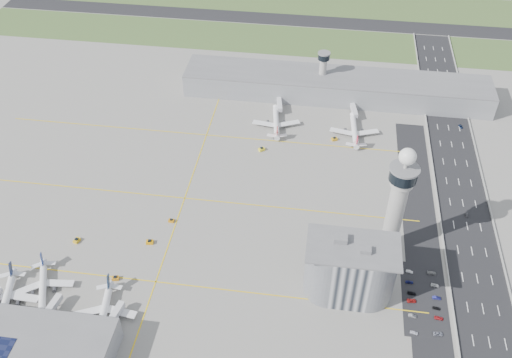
# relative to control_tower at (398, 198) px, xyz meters

# --- Properties ---
(ground) EXTENTS (1000.00, 1000.00, 0.00)m
(ground) POSITION_rel_control_tower_xyz_m (-72.00, -8.00, -35.04)
(ground) COLOR gray
(grass_strip_0) EXTENTS (480.00, 50.00, 0.08)m
(grass_strip_0) POSITION_rel_control_tower_xyz_m (-92.00, 217.00, -35.00)
(grass_strip_0) COLOR #3D5628
(grass_strip_0) RESTS_ON ground
(grass_strip_1) EXTENTS (480.00, 60.00, 0.08)m
(grass_strip_1) POSITION_rel_control_tower_xyz_m (-92.00, 292.00, -35.00)
(grass_strip_1) COLOR #3D5528
(grass_strip_1) RESTS_ON ground
(runway) EXTENTS (480.00, 22.00, 0.10)m
(runway) POSITION_rel_control_tower_xyz_m (-92.00, 254.00, -34.98)
(runway) COLOR black
(runway) RESTS_ON ground
(highway) EXTENTS (28.00, 500.00, 0.10)m
(highway) POSITION_rel_control_tower_xyz_m (43.00, -8.00, -34.99)
(highway) COLOR black
(highway) RESTS_ON ground
(barrier_left) EXTENTS (0.60, 500.00, 1.20)m
(barrier_left) POSITION_rel_control_tower_xyz_m (29.00, -8.00, -34.44)
(barrier_left) COLOR #9E9E99
(barrier_left) RESTS_ON ground
(barrier_right) EXTENTS (0.60, 500.00, 1.20)m
(barrier_right) POSITION_rel_control_tower_xyz_m (57.00, -8.00, -34.44)
(barrier_right) COLOR #9E9E99
(barrier_right) RESTS_ON ground
(landside_road) EXTENTS (18.00, 260.00, 0.08)m
(landside_road) POSITION_rel_control_tower_xyz_m (18.00, -18.00, -35.00)
(landside_road) COLOR black
(landside_road) RESTS_ON ground
(parking_lot) EXTENTS (20.00, 44.00, 0.10)m
(parking_lot) POSITION_rel_control_tower_xyz_m (16.00, -30.00, -34.99)
(parking_lot) COLOR black
(parking_lot) RESTS_ON ground
(taxiway_line_h_0) EXTENTS (260.00, 0.60, 0.01)m
(taxiway_line_h_0) POSITION_rel_control_tower_xyz_m (-112.00, -38.00, -35.04)
(taxiway_line_h_0) COLOR yellow
(taxiway_line_h_0) RESTS_ON ground
(taxiway_line_h_1) EXTENTS (260.00, 0.60, 0.01)m
(taxiway_line_h_1) POSITION_rel_control_tower_xyz_m (-112.00, 22.00, -35.04)
(taxiway_line_h_1) COLOR yellow
(taxiway_line_h_1) RESTS_ON ground
(taxiway_line_h_2) EXTENTS (260.00, 0.60, 0.01)m
(taxiway_line_h_2) POSITION_rel_control_tower_xyz_m (-112.00, 82.00, -35.04)
(taxiway_line_h_2) COLOR yellow
(taxiway_line_h_2) RESTS_ON ground
(taxiway_line_v) EXTENTS (0.60, 260.00, 0.01)m
(taxiway_line_v) POSITION_rel_control_tower_xyz_m (-112.00, 22.00, -35.04)
(taxiway_line_v) COLOR yellow
(taxiway_line_v) RESTS_ON ground
(control_tower) EXTENTS (14.00, 14.00, 64.50)m
(control_tower) POSITION_rel_control_tower_xyz_m (0.00, 0.00, 0.00)
(control_tower) COLOR #ADAAA5
(control_tower) RESTS_ON ground
(secondary_tower) EXTENTS (8.60, 8.60, 31.90)m
(secondary_tower) POSITION_rel_control_tower_xyz_m (-42.00, 142.00, -16.24)
(secondary_tower) COLOR #ADAAA5
(secondary_tower) RESTS_ON ground
(admin_building) EXTENTS (42.00, 24.00, 33.50)m
(admin_building) POSITION_rel_control_tower_xyz_m (-20.01, -30.00, -19.74)
(admin_building) COLOR #B2B2B7
(admin_building) RESTS_ON ground
(terminal_pier) EXTENTS (210.00, 32.00, 15.80)m
(terminal_pier) POSITION_rel_control_tower_xyz_m (-32.00, 140.00, -27.14)
(terminal_pier) COLOR gray
(terminal_pier) RESTS_ON ground
(near_terminal) EXTENTS (84.00, 42.00, 13.00)m
(near_terminal) POSITION_rel_control_tower_xyz_m (-160.07, -90.02, -28.62)
(near_terminal) COLOR gray
(near_terminal) RESTS_ON ground
(airplane_near_a) EXTENTS (38.40, 42.28, 10.04)m
(airplane_near_a) POSITION_rel_control_tower_xyz_m (-177.17, -60.56, -30.02)
(airplane_near_a) COLOR white
(airplane_near_a) RESTS_ON ground
(airplane_near_b) EXTENTS (40.09, 42.92, 9.64)m
(airplane_near_b) POSITION_rel_control_tower_xyz_m (-163.32, -51.09, -30.22)
(airplane_near_b) COLOR white
(airplane_near_b) RESTS_ON ground
(airplane_near_c) EXTENTS (35.52, 39.99, 10.01)m
(airplane_near_c) POSITION_rel_control_tower_xyz_m (-129.63, -61.46, -30.04)
(airplane_near_c) COLOR white
(airplane_near_c) RESTS_ON ground
(airplane_far_a) EXTENTS (36.40, 41.09, 10.35)m
(airplane_far_a) POSITION_rel_control_tower_xyz_m (-68.94, 99.08, -29.87)
(airplane_far_a) COLOR white
(airplane_far_a) RESTS_ON ground
(airplane_far_b) EXTENTS (34.68, 39.79, 10.44)m
(airplane_far_b) POSITION_rel_control_tower_xyz_m (-18.19, 96.95, -29.82)
(airplane_far_b) COLOR white
(airplane_far_b) RESTS_ON ground
(jet_bridge_near_1) EXTENTS (5.39, 14.31, 5.70)m
(jet_bridge_near_1) POSITION_rel_control_tower_xyz_m (-155.00, -69.00, -32.19)
(jet_bridge_near_1) COLOR silver
(jet_bridge_near_1) RESTS_ON ground
(jet_bridge_near_2) EXTENTS (5.39, 14.31, 5.70)m
(jet_bridge_near_2) POSITION_rel_control_tower_xyz_m (-125.00, -69.00, -32.19)
(jet_bridge_near_2) COLOR silver
(jet_bridge_near_2) RESTS_ON ground
(jet_bridge_far_0) EXTENTS (5.39, 14.31, 5.70)m
(jet_bridge_far_0) POSITION_rel_control_tower_xyz_m (-70.00, 124.00, -32.19)
(jet_bridge_far_0) COLOR silver
(jet_bridge_far_0) RESTS_ON ground
(jet_bridge_far_1) EXTENTS (5.39, 14.31, 5.70)m
(jet_bridge_far_1) POSITION_rel_control_tower_xyz_m (-20.00, 124.00, -32.19)
(jet_bridge_far_1) COLOR silver
(jet_bridge_far_1) RESTS_ON ground
(tug_0) EXTENTS (3.37, 4.11, 2.06)m
(tug_0) POSITION_rel_control_tower_xyz_m (-159.75, -18.12, -34.01)
(tug_0) COLOR gold
(tug_0) RESTS_ON ground
(tug_1) EXTENTS (3.85, 3.06, 1.98)m
(tug_1) POSITION_rel_control_tower_xyz_m (-131.80, -39.24, -34.05)
(tug_1) COLOR orange
(tug_1) RESTS_ON ground
(tug_2) EXTENTS (3.93, 2.96, 2.10)m
(tug_2) POSITION_rel_control_tower_xyz_m (-121.86, -13.90, -33.99)
(tug_2) COLOR orange
(tug_2) RESTS_ON ground
(tug_3) EXTENTS (3.15, 2.30, 1.73)m
(tug_3) POSITION_rel_control_tower_xyz_m (-114.74, 2.95, -34.17)
(tug_3) COLOR orange
(tug_3) RESTS_ON ground
(tug_4) EXTENTS (4.45, 4.27, 2.14)m
(tug_4) POSITION_rel_control_tower_xyz_m (-74.74, 71.28, -33.97)
(tug_4) COLOR yellow
(tug_4) RESTS_ON ground
(tug_5) EXTENTS (4.28, 3.75, 2.08)m
(tug_5) POSITION_rel_control_tower_xyz_m (-30.44, 88.16, -34.00)
(tug_5) COLOR gold
(tug_5) RESTS_ON ground
(car_lot_0) EXTENTS (3.75, 1.91, 1.22)m
(car_lot_0) POSITION_rel_control_tower_xyz_m (10.29, -49.98, -34.43)
(car_lot_0) COLOR white
(car_lot_0) RESTS_ON ground
(car_lot_1) EXTENTS (3.92, 1.88, 1.24)m
(car_lot_1) POSITION_rel_control_tower_xyz_m (10.18, -40.97, -34.42)
(car_lot_1) COLOR gray
(car_lot_1) RESTS_ON ground
(car_lot_2) EXTENTS (4.65, 2.53, 1.23)m
(car_lot_2) POSITION_rel_control_tower_xyz_m (10.33, -32.42, -34.42)
(car_lot_2) COLOR #A81C1A
(car_lot_2) RESTS_ON ground
(car_lot_3) EXTENTS (4.21, 1.97, 1.19)m
(car_lot_3) POSITION_rel_control_tower_xyz_m (10.70, -27.93, -34.45)
(car_lot_3) COLOR black
(car_lot_3) RESTS_ON ground
(car_lot_4) EXTENTS (3.77, 1.58, 1.28)m
(car_lot_4) POSITION_rel_control_tower_xyz_m (9.95, -21.28, -34.40)
(car_lot_4) COLOR #13174E
(car_lot_4) RESTS_ON ground
(car_lot_5) EXTENTS (3.61, 1.78, 1.14)m
(car_lot_5) POSITION_rel_control_tower_xyz_m (10.36, -14.68, -34.47)
(car_lot_5) COLOR white
(car_lot_5) RESTS_ON ground
(car_lot_6) EXTENTS (4.66, 2.51, 1.24)m
(car_lot_6) POSITION_rel_control_tower_xyz_m (20.91, -49.13, -34.42)
(car_lot_6) COLOR gray
(car_lot_6) RESTS_ON ground
(car_lot_7) EXTENTS (4.26, 2.09, 1.19)m
(car_lot_7) POSITION_rel_control_tower_xyz_m (22.05, -40.52, -34.44)
(car_lot_7) COLOR #B11D23
(car_lot_7) RESTS_ON ground
(car_lot_8) EXTENTS (3.69, 1.87, 1.20)m
(car_lot_8) POSITION_rel_control_tower_xyz_m (21.42, -35.07, -34.44)
(car_lot_8) COLOR black
(car_lot_8) RESTS_ON ground
(car_lot_9) EXTENTS (3.95, 1.43, 1.29)m
(car_lot_9) POSITION_rel_control_tower_xyz_m (22.08, -29.09, -34.39)
(car_lot_9) COLOR navy
(car_lot_9) RESTS_ON ground
(car_lot_10) EXTENTS (4.19, 2.44, 1.10)m
(car_lot_10) POSITION_rel_control_tower_xyz_m (22.08, -21.51, -34.49)
(car_lot_10) COLOR silver
(car_lot_10) RESTS_ON ground
(car_lot_11) EXTENTS (4.52, 1.85, 1.31)m
(car_lot_11) POSITION_rel_control_tower_xyz_m (21.21, -14.08, -34.39)
(car_lot_11) COLOR gray
(car_lot_11) RESTS_ON ground
(car_hw_1) EXTENTS (1.49, 3.47, 1.11)m
(car_hw_1) POSITION_rel_control_tower_xyz_m (43.74, 29.96, -34.49)
(car_hw_1) COLOR #2B2A2D
(car_hw_1) RESTS_ON ground
(car_hw_2) EXTENTS (2.49, 4.27, 1.12)m
(car_hw_2) POSITION_rel_control_tower_xyz_m (50.88, 113.72, -34.48)
(car_hw_2) COLOR navy
(car_hw_2) RESTS_ON ground
(car_hw_4) EXTENTS (1.94, 3.61, 1.17)m
(car_hw_4) POSITION_rel_control_tower_xyz_m (34.94, 171.36, -34.46)
(car_hw_4) COLOR gray
(car_hw_4) RESTS_ON ground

